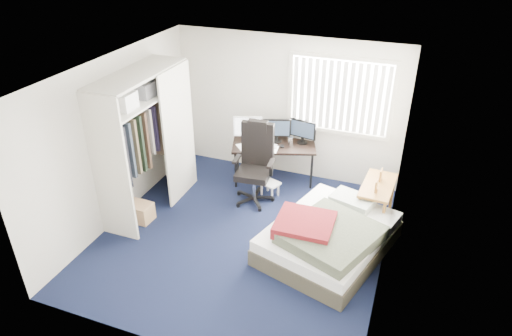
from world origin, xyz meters
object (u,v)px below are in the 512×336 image
object	(u,v)px
desk	(274,142)
bed	(328,236)
office_chair	(255,171)
nightstand	(378,188)

from	to	relation	value
desk	bed	xyz separation A→B (m)	(1.36, -1.66, -0.47)
office_chair	bed	distance (m)	1.74
office_chair	bed	size ratio (longest dim) A/B	0.61
nightstand	bed	size ratio (longest dim) A/B	0.42
desk	nightstand	size ratio (longest dim) A/B	1.69
office_chair	nightstand	world-z (taller)	office_chair
office_chair	nightstand	bearing A→B (deg)	3.30
desk	office_chair	bearing A→B (deg)	-96.46
desk	nightstand	bearing A→B (deg)	-17.90
office_chair	bed	bearing A→B (deg)	-33.34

